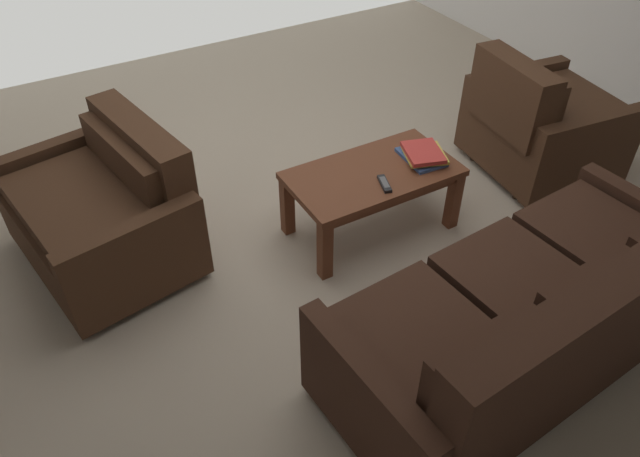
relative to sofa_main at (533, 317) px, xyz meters
name	(u,v)px	position (x,y,z in m)	size (l,w,h in m)	color
ground_plane	(322,214)	(0.24, -1.55, -0.37)	(5.97, 5.87, 0.01)	tan
sofa_main	(533,317)	(0.00, 0.00, 0.00)	(2.01, 1.00, 0.87)	black
loveseat_near	(106,209)	(1.51, -1.83, -0.02)	(0.99, 1.23, 0.81)	black
coffee_table	(372,181)	(0.05, -1.28, 0.00)	(1.02, 0.55, 0.44)	brown
armchair_side	(540,124)	(-1.33, -1.27, 0.00)	(0.95, 0.96, 0.88)	black
book_stack	(423,155)	(-0.28, -1.23, 0.11)	(0.31, 0.33, 0.07)	#385693
tv_remote	(384,184)	(0.07, -1.13, 0.08)	(0.09, 0.17, 0.02)	black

